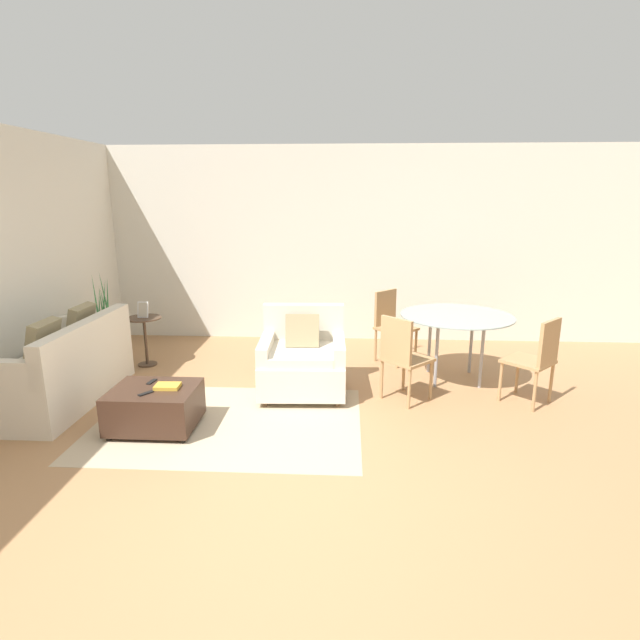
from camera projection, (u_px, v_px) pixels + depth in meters
ground_plane at (283, 474)px, 3.80m from camera, size 20.00×20.00×0.00m
wall_back at (315, 245)px, 7.14m from camera, size 12.00×0.06×2.75m
wall_left at (12, 265)px, 5.08m from camera, size 0.06×12.00×2.75m
area_rug at (229, 422)px, 4.67m from camera, size 2.46×1.72×0.01m
couch at (62, 372)px, 5.09m from camera, size 0.82×1.71×0.93m
armchair at (303, 361)px, 5.33m from camera, size 0.92×0.88×0.90m
ottoman at (155, 406)px, 4.51m from camera, size 0.75×0.61×0.39m
book_stack at (168, 386)px, 4.48m from camera, size 0.22×0.16×0.03m
tv_remote_primary at (146, 393)px, 4.35m from camera, size 0.12×0.13×0.01m
tv_remote_secondary at (152, 382)px, 4.62m from camera, size 0.06×0.14×0.01m
potted_plant at (108, 343)px, 6.25m from camera, size 0.36×0.36×1.19m
side_table at (145, 332)px, 6.16m from camera, size 0.42×0.42×0.61m
picture_frame at (143, 310)px, 6.09m from camera, size 0.13×0.07×0.20m
dining_table at (456, 321)px, 5.61m from camera, size 1.26×1.26×0.76m
dining_chair_near_left at (402, 353)px, 5.04m from camera, size 0.59×0.59×0.90m
dining_chair_near_right at (537, 356)px, 4.96m from camera, size 0.59×0.59×0.90m
dining_chair_far_left at (391, 321)px, 6.33m from camera, size 0.59×0.59×0.90m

